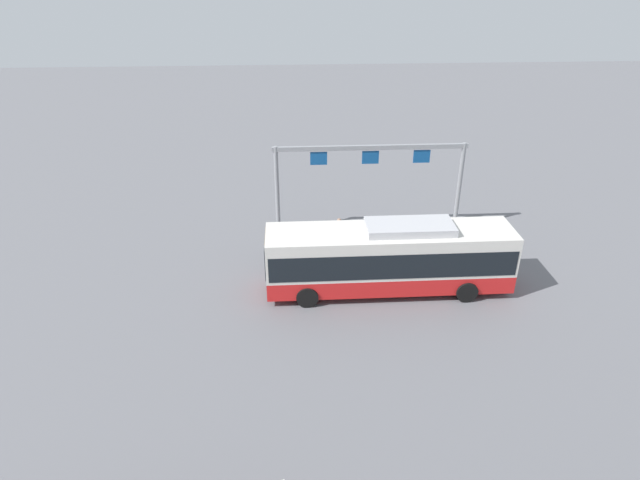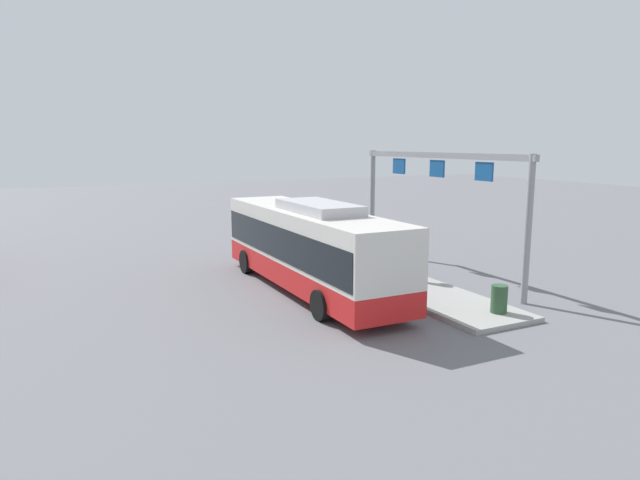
{
  "view_description": "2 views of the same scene",
  "coord_description": "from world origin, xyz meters",
  "px_view_note": "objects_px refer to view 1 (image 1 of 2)",
  "views": [
    {
      "loc": [
        4.51,
        21.51,
        14.09
      ],
      "look_at": [
        3.09,
        -1.8,
        1.8
      ],
      "focal_mm": 30.44,
      "sensor_mm": 36.0,
      "label": 1
    },
    {
      "loc": [
        -18.52,
        8.74,
        5.54
      ],
      "look_at": [
        2.86,
        -1.9,
        1.36
      ],
      "focal_mm": 31.08,
      "sensor_mm": 36.0,
      "label": 2
    }
  ],
  "objects_px": {
    "person_waiting_near": "(325,237)",
    "person_waiting_far": "(394,229)",
    "bus_main": "(389,256)",
    "trash_bin": "(479,235)",
    "person_boarding": "(339,231)",
    "person_waiting_mid": "(359,234)"
  },
  "relations": [
    {
      "from": "person_boarding",
      "to": "trash_bin",
      "type": "xyz_separation_m",
      "value": [
        -7.63,
        0.06,
        -0.44
      ]
    },
    {
      "from": "person_waiting_near",
      "to": "bus_main",
      "type": "bearing_deg",
      "value": 38.3
    },
    {
      "from": "person_waiting_near",
      "to": "person_waiting_far",
      "type": "distance_m",
      "value": 3.83
    },
    {
      "from": "person_boarding",
      "to": "person_waiting_far",
      "type": "xyz_separation_m",
      "value": [
        -3.0,
        -0.06,
        0.0
      ]
    },
    {
      "from": "person_waiting_mid",
      "to": "trash_bin",
      "type": "relative_size",
      "value": 1.86
    },
    {
      "from": "bus_main",
      "to": "person_waiting_far",
      "type": "bearing_deg",
      "value": -104.02
    },
    {
      "from": "person_boarding",
      "to": "person_waiting_far",
      "type": "relative_size",
      "value": 1.0
    },
    {
      "from": "person_waiting_far",
      "to": "trash_bin",
      "type": "distance_m",
      "value": 4.66
    },
    {
      "from": "person_waiting_mid",
      "to": "person_waiting_near",
      "type": "bearing_deg",
      "value": -58.85
    },
    {
      "from": "person_waiting_near",
      "to": "person_waiting_far",
      "type": "bearing_deg",
      "value": 100.44
    },
    {
      "from": "person_boarding",
      "to": "trash_bin",
      "type": "bearing_deg",
      "value": 106.71
    },
    {
      "from": "bus_main",
      "to": "person_waiting_far",
      "type": "relative_size",
      "value": 6.78
    },
    {
      "from": "bus_main",
      "to": "person_boarding",
      "type": "height_order",
      "value": "bus_main"
    },
    {
      "from": "person_waiting_near",
      "to": "person_waiting_mid",
      "type": "bearing_deg",
      "value": 97.59
    },
    {
      "from": "person_waiting_mid",
      "to": "trash_bin",
      "type": "height_order",
      "value": "person_waiting_mid"
    },
    {
      "from": "person_waiting_far",
      "to": "trash_bin",
      "type": "height_order",
      "value": "person_waiting_far"
    },
    {
      "from": "bus_main",
      "to": "person_waiting_mid",
      "type": "distance_m",
      "value": 3.94
    },
    {
      "from": "person_boarding",
      "to": "person_waiting_near",
      "type": "height_order",
      "value": "same"
    },
    {
      "from": "person_waiting_near",
      "to": "trash_bin",
      "type": "height_order",
      "value": "person_waiting_near"
    },
    {
      "from": "person_waiting_far",
      "to": "trash_bin",
      "type": "relative_size",
      "value": 1.86
    },
    {
      "from": "bus_main",
      "to": "person_waiting_mid",
      "type": "height_order",
      "value": "bus_main"
    },
    {
      "from": "trash_bin",
      "to": "person_boarding",
      "type": "bearing_deg",
      "value": -0.42
    }
  ]
}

